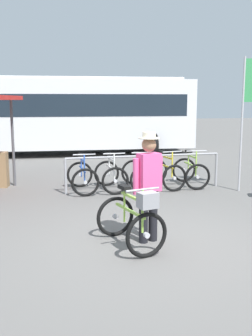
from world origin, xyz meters
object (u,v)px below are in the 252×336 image
racked_bike_blue (82,177)px  banner_flag (248,99)px  racked_bike_yellow (165,173)px  featured_bicycle (133,219)px  racked_bike_red (138,174)px  racked_bike_lime (190,172)px  person_with_featured_bike (149,182)px  bus_distant (68,111)px  racked_bike_white (111,175)px

racked_bike_blue → banner_flag: (3.90, -0.64, 1.86)m
racked_bike_blue → racked_bike_yellow: bearing=2.7°
racked_bike_blue → featured_bicycle: bearing=-83.8°
racked_bike_red → banner_flag: banner_flag is taller
racked_bike_blue → racked_bike_red: (1.40, 0.07, -0.00)m
racked_bike_lime → person_with_featured_bike: bearing=-118.8°
racked_bike_yellow → person_with_featured_bike: size_ratio=0.70×
racked_bike_blue → featured_bicycle: same height
racked_bike_red → bus_distant: 7.16m
racked_bike_blue → racked_bike_lime: same height
racked_bike_yellow → bus_distant: size_ratio=0.12×
person_with_featured_bike → racked_bike_white: bearing=90.3°
racked_bike_blue → bus_distant: size_ratio=0.11×
racked_bike_red → racked_bike_yellow: size_ratio=0.92×
racked_bike_white → racked_bike_lime: same height
bus_distant → featured_bicycle: bearing=-88.0°
racked_bike_yellow → person_with_featured_bike: person_with_featured_bike is taller
racked_bike_blue → featured_bicycle: (0.42, -3.88, 0.08)m
person_with_featured_bike → racked_bike_red: bearing=79.6°
racked_bike_red → featured_bicycle: (-0.98, -3.95, 0.08)m
racked_bike_red → bus_distant: size_ratio=0.11×
racked_bike_white → banner_flag: (3.20, -0.68, 1.86)m
banner_flag → racked_bike_white: bearing=168.1°
racked_bike_blue → racked_bike_yellow: same height
racked_bike_white → racked_bike_red: same height
racked_bike_blue → banner_flag: banner_flag is taller
featured_bicycle → banner_flag: banner_flag is taller
racked_bike_white → featured_bicycle: bearing=-94.1°
featured_bicycle → person_with_featured_bike: (0.30, 0.23, 0.50)m
racked_bike_lime → bus_distant: (-2.76, 6.83, 1.37)m
racked_bike_blue → racked_bike_red: 1.40m
racked_bike_blue → bus_distant: bearing=89.7°
racked_bike_yellow → featured_bicycle: 4.32m
racked_bike_red → bus_distant: bearing=101.2°
racked_bike_white → person_with_featured_bike: 3.73m
racked_bike_yellow → racked_bike_lime: size_ratio=1.08×
racked_bike_red → featured_bicycle: bearing=-103.9°
racked_bike_white → featured_bicycle: (-0.28, -3.92, 0.08)m
racked_bike_blue → racked_bike_white: 0.70m
racked_bike_white → bus_distant: bus_distant is taller
racked_bike_lime → racked_bike_red: bearing=-177.3°
featured_bicycle → person_with_featured_bike: bearing=37.7°
racked_bike_yellow → racked_bike_white: bearing=-177.3°
banner_flag → bus_distant: bearing=116.9°
featured_bicycle → racked_bike_lime: bearing=59.4°
racked_bike_blue → banner_flag: size_ratio=0.35×
featured_bicycle → racked_bike_red: bearing=76.1°
racked_bike_yellow → bus_distant: bus_distant is taller
bus_distant → person_with_featured_bike: bearing=-86.3°
racked_bike_white → racked_bike_lime: 2.10m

